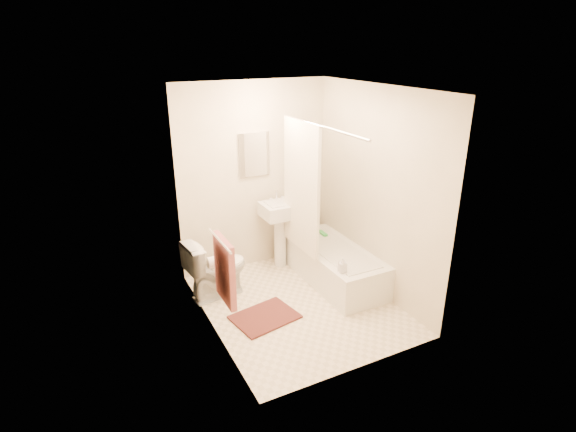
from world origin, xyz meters
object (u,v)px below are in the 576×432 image
bathtub (334,265)px  bath_mat (265,317)px  soap_bottle (342,265)px  toilet (216,268)px  sink (281,232)px

bathtub → bath_mat: 1.20m
bath_mat → soap_bottle: 1.02m
toilet → bath_mat: bearing=-163.9°
bathtub → soap_bottle: bearing=-114.3°
sink → toilet: bearing=-161.7°
toilet → soap_bottle: 1.46m
bathtub → toilet: bearing=167.5°
bathtub → bath_mat: (-1.12, -0.38, -0.20)m
toilet → bathtub: (1.42, -0.31, -0.14)m
toilet → bathtub: toilet is taller
sink → bath_mat: sink is taller
bath_mat → soap_bottle: (0.87, -0.16, 0.50)m
toilet → bath_mat: 0.83m
toilet → sink: sink is taller
soap_bottle → toilet: bearing=143.9°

